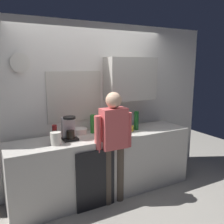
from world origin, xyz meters
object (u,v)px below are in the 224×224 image
object	(u,v)px
cup_yellow_cup	(131,128)
bottle_green_wine	(136,120)
mixing_bowl	(80,131)
dish_soap	(112,125)
person_at_sink	(114,139)
bottle_red_vinegar	(55,133)
bottle_clear_soda	(93,124)
coffee_maker	(69,129)
storage_canister	(56,138)
bottle_dark_sauce	(100,125)

from	to	relation	value
cup_yellow_cup	bottle_green_wine	bearing A→B (deg)	19.38
bottle_green_wine	mixing_bowl	bearing A→B (deg)	166.73
mixing_bowl	dish_soap	size ratio (longest dim) A/B	1.22
person_at_sink	bottle_green_wine	bearing A→B (deg)	33.97
dish_soap	person_at_sink	xyz separation A→B (m)	(-0.22, -0.46, -0.06)
cup_yellow_cup	dish_soap	xyz separation A→B (m)	(-0.25, 0.19, 0.04)
person_at_sink	bottle_red_vinegar	bearing A→B (deg)	159.15
mixing_bowl	dish_soap	world-z (taller)	dish_soap
bottle_green_wine	bottle_clear_soda	bearing A→B (deg)	167.21
coffee_maker	bottle_red_vinegar	world-z (taller)	coffee_maker
bottle_clear_soda	cup_yellow_cup	world-z (taller)	bottle_clear_soda
storage_canister	person_at_sink	bearing A→B (deg)	-13.39
bottle_green_wine	dish_soap	size ratio (longest dim) A/B	1.67
bottle_clear_soda	person_at_sink	distance (m)	0.50
bottle_dark_sauce	cup_yellow_cup	bearing A→B (deg)	-28.05
bottle_green_wine	storage_canister	distance (m)	1.35
bottle_dark_sauce	person_at_sink	world-z (taller)	person_at_sink
bottle_red_vinegar	dish_soap	xyz separation A→B (m)	(0.94, 0.10, -0.03)
bottle_dark_sauce	storage_canister	bearing A→B (deg)	-157.96
coffee_maker	cup_yellow_cup	bearing A→B (deg)	-2.79
mixing_bowl	coffee_maker	bearing A→B (deg)	-139.63
bottle_green_wine	bottle_dark_sauce	world-z (taller)	bottle_green_wine
dish_soap	bottle_red_vinegar	bearing A→B (deg)	-173.72
cup_yellow_cup	person_at_sink	bearing A→B (deg)	-149.59
cup_yellow_cup	bottle_dark_sauce	bearing A→B (deg)	151.95
bottle_green_wine	dish_soap	xyz separation A→B (m)	(-0.36, 0.15, -0.07)
storage_canister	person_at_sink	xyz separation A→B (m)	(0.76, -0.18, -0.07)
dish_soap	storage_canister	xyz separation A→B (m)	(-0.98, -0.28, 0.01)
dish_soap	bottle_green_wine	bearing A→B (deg)	-22.01
cup_yellow_cup	mixing_bowl	xyz separation A→B (m)	(-0.76, 0.25, -0.00)
coffee_maker	bottle_dark_sauce	world-z (taller)	coffee_maker
bottle_dark_sauce	bottle_red_vinegar	xyz separation A→B (m)	(-0.76, -0.14, 0.02)
person_at_sink	coffee_maker	bearing A→B (deg)	154.19
bottle_clear_soda	bottle_red_vinegar	world-z (taller)	bottle_clear_soda
coffee_maker	cup_yellow_cup	size ratio (longest dim) A/B	3.88
bottle_dark_sauce	dish_soap	distance (m)	0.19
cup_yellow_cup	storage_canister	size ratio (longest dim) A/B	0.50
bottle_green_wine	dish_soap	distance (m)	0.40
bottle_green_wine	storage_canister	size ratio (longest dim) A/B	1.76
bottle_green_wine	bottle_dark_sauce	bearing A→B (deg)	161.12
storage_canister	person_at_sink	size ratio (longest dim) A/B	0.11
bottle_red_vinegar	cup_yellow_cup	size ratio (longest dim) A/B	2.59
coffee_maker	mixing_bowl	xyz separation A→B (m)	(0.24, 0.20, -0.11)
mixing_bowl	cup_yellow_cup	bearing A→B (deg)	-18.10
dish_soap	storage_canister	size ratio (longest dim) A/B	1.06
cup_yellow_cup	person_at_sink	world-z (taller)	person_at_sink
bottle_green_wine	mixing_bowl	xyz separation A→B (m)	(-0.88, 0.21, -0.11)
person_at_sink	dish_soap	bearing A→B (deg)	70.09
bottle_red_vinegar	person_at_sink	size ratio (longest dim) A/B	0.14
mixing_bowl	person_at_sink	bearing A→B (deg)	-60.75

